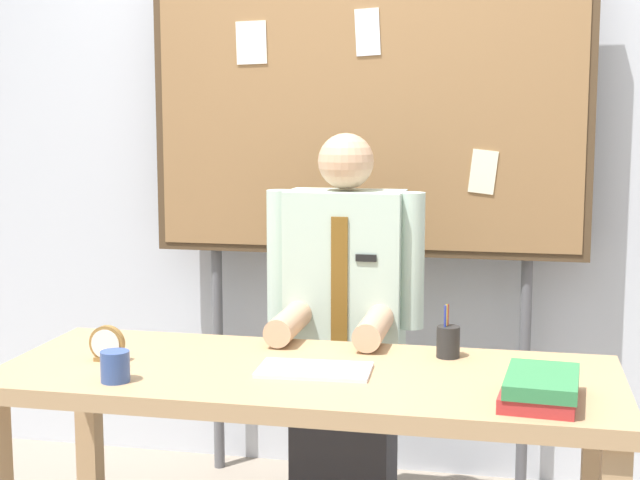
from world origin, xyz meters
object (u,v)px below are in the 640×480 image
object	(u,v)px
book_stack	(540,388)
desk_clock	(107,345)
person	(345,350)
bulletin_board	(366,108)
coffee_mug	(115,366)
open_notebook	(315,370)
pen_holder	(448,341)
desk	(307,401)

from	to	relation	value
book_stack	desk_clock	distance (m)	1.25
person	book_stack	xyz separation A→B (m)	(0.65, -0.76, 0.13)
bulletin_board	coffee_mug	bearing A→B (deg)	-111.19
bulletin_board	open_notebook	distance (m)	1.28
pen_holder	person	bearing A→B (deg)	135.80
desk_clock	open_notebook	bearing A→B (deg)	1.13
desk	desk_clock	world-z (taller)	desk_clock
person	bulletin_board	distance (m)	0.94
open_notebook	pen_holder	world-z (taller)	pen_holder
desk	pen_holder	xyz separation A→B (m)	(0.38, 0.22, 0.14)
desk	person	bearing A→B (deg)	90.00
person	open_notebook	distance (m)	0.62
desk	desk_clock	distance (m)	0.62
open_notebook	coffee_mug	world-z (taller)	coffee_mug
book_stack	pen_holder	xyz separation A→B (m)	(-0.26, 0.39, 0.01)
bulletin_board	desk_clock	world-z (taller)	bulletin_board
desk_clock	coffee_mug	xyz separation A→B (m)	(0.11, -0.19, -0.01)
desk	coffee_mug	world-z (taller)	coffee_mug
person	pen_holder	distance (m)	0.56
person	pen_holder	size ratio (longest dim) A/B	8.83
coffee_mug	person	bearing A→B (deg)	59.43
desk	book_stack	size ratio (longest dim) A/B	6.04
open_notebook	desk	bearing A→B (deg)	143.70
book_stack	pen_holder	distance (m)	0.47
bulletin_board	pen_holder	distance (m)	1.13
coffee_mug	pen_holder	distance (m)	0.98
desk	pen_holder	size ratio (longest dim) A/B	11.06
book_stack	pen_holder	world-z (taller)	pen_holder
bulletin_board	coffee_mug	xyz separation A→B (m)	(-0.48, -1.25, -0.70)
desk	desk_clock	xyz separation A→B (m)	(-0.60, -0.03, 0.14)
desk	person	xyz separation A→B (m)	(0.00, 0.59, -0.00)
desk	bulletin_board	distance (m)	1.32
desk	open_notebook	xyz separation A→B (m)	(0.03, -0.02, 0.10)
coffee_mug	pen_holder	bearing A→B (deg)	27.17
desk_clock	book_stack	bearing A→B (deg)	-6.23
bulletin_board	pen_holder	xyz separation A→B (m)	(0.38, -0.80, -0.70)
book_stack	coffee_mug	xyz separation A→B (m)	(-1.13, -0.06, 0.01)
bulletin_board	book_stack	size ratio (longest dim) A/B	7.19
book_stack	pen_holder	size ratio (longest dim) A/B	1.83
coffee_mug	desk	bearing A→B (deg)	24.99
bulletin_board	open_notebook	xyz separation A→B (m)	(0.03, -1.04, -0.74)
coffee_mug	bulletin_board	bearing A→B (deg)	68.81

